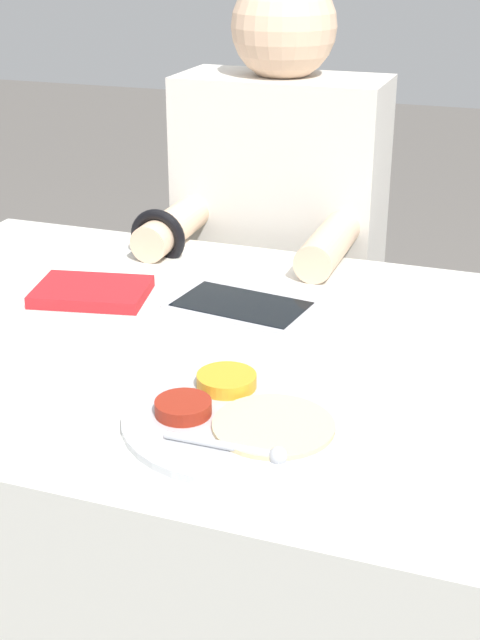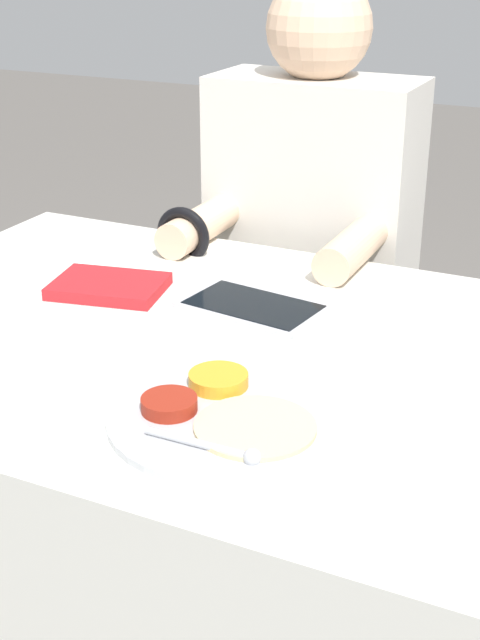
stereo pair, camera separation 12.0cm
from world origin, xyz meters
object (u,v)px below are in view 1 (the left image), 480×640
object	(u,v)px
tablet_device	(242,306)
thali_tray	(237,415)
person_diner	(278,287)
red_notebook	(92,293)

from	to	relation	value
tablet_device	thali_tray	bearing A→B (deg)	-71.58
thali_tray	person_diner	size ratio (longest dim) A/B	0.24
thali_tray	red_notebook	bearing A→B (deg)	140.36
person_diner	thali_tray	bearing A→B (deg)	-76.55
tablet_device	person_diner	size ratio (longest dim) A/B	0.20
person_diner	red_notebook	bearing A→B (deg)	-109.38
red_notebook	person_diner	size ratio (longest dim) A/B	0.17
red_notebook	person_diner	distance (m)	0.55
thali_tray	tablet_device	distance (m)	0.36
thali_tray	tablet_device	size ratio (longest dim) A/B	1.19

